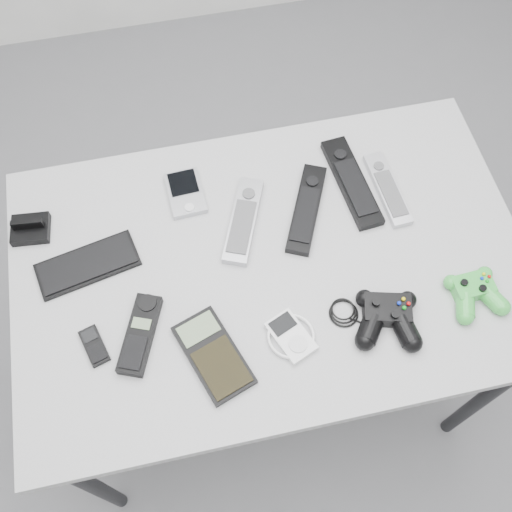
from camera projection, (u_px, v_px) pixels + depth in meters
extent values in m
plane|color=slate|center=(281.00, 371.00, 2.01)|extent=(3.50, 3.50, 0.00)
cube|color=#A7A8AA|center=(271.00, 265.00, 1.35)|extent=(1.15, 0.74, 0.03)
cylinder|color=black|center=(92.00, 485.00, 1.50)|extent=(0.04, 0.04, 0.74)
cylinder|color=black|center=(485.00, 397.00, 1.60)|extent=(0.04, 0.04, 0.74)
cylinder|color=black|center=(73.00, 264.00, 1.79)|extent=(0.04, 0.04, 0.74)
cylinder|color=black|center=(407.00, 201.00, 1.89)|extent=(0.04, 0.04, 0.74)
cube|color=black|center=(88.00, 264.00, 1.33)|extent=(0.24, 0.14, 0.01)
cube|color=black|center=(29.00, 226.00, 1.35)|extent=(0.09, 0.08, 0.05)
cube|color=#A2A3A9|center=(185.00, 193.00, 1.41)|extent=(0.09, 0.13, 0.02)
cube|color=#A2A3A9|center=(243.00, 220.00, 1.37)|extent=(0.14, 0.23, 0.02)
cube|color=black|center=(307.00, 208.00, 1.39)|extent=(0.15, 0.24, 0.02)
cube|color=black|center=(352.00, 182.00, 1.42)|extent=(0.09, 0.26, 0.02)
cube|color=#B3B4BA|center=(387.00, 189.00, 1.42)|extent=(0.06, 0.21, 0.02)
cube|color=black|center=(94.00, 346.00, 1.24)|extent=(0.06, 0.09, 0.01)
cube|color=black|center=(140.00, 334.00, 1.24)|extent=(0.12, 0.18, 0.03)
cube|color=black|center=(213.00, 355.00, 1.23)|extent=(0.16, 0.21, 0.02)
cube|color=silver|center=(291.00, 336.00, 1.25)|extent=(0.13, 0.14, 0.02)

